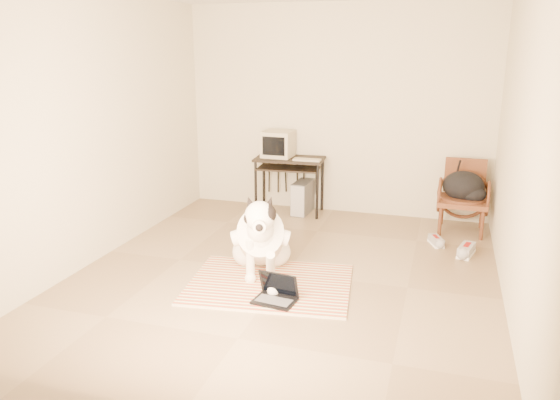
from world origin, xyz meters
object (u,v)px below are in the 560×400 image
at_px(dog, 261,239).
at_px(backpack, 465,187).
at_px(computer_desk, 289,166).
at_px(rattan_chair, 463,196).
at_px(laptop, 276,294).
at_px(pc_tower, 303,197).
at_px(crt_monitor, 278,144).

bearing_deg(dog, backpack, 44.69).
height_order(dog, computer_desk, dog).
bearing_deg(rattan_chair, dog, -134.31).
bearing_deg(laptop, dog, 120.41).
xyz_separation_m(laptop, backpack, (1.57, 2.45, 0.48)).
height_order(pc_tower, backpack, backpack).
bearing_deg(rattan_chair, backpack, -80.13).
bearing_deg(computer_desk, rattan_chair, -2.39).
relative_size(computer_desk, pc_tower, 1.97).
distance_m(dog, backpack, 2.68).
distance_m(pc_tower, rattan_chair, 2.04).
distance_m(crt_monitor, rattan_chair, 2.42).
bearing_deg(crt_monitor, laptop, -72.95).
bearing_deg(backpack, rattan_chair, 99.87).
relative_size(laptop, pc_tower, 0.83).
relative_size(dog, backpack, 2.25).
bearing_deg(pc_tower, crt_monitor, 179.18).
bearing_deg(pc_tower, dog, -86.43).
bearing_deg(crt_monitor, backpack, -4.68).
height_order(computer_desk, backpack, same).
distance_m(pc_tower, backpack, 2.07).
height_order(laptop, backpack, backpack).
relative_size(dog, rattan_chair, 1.32).
distance_m(dog, computer_desk, 2.07).
height_order(laptop, crt_monitor, crt_monitor).
distance_m(dog, laptop, 0.71).
bearing_deg(dog, computer_desk, 98.59).
bearing_deg(rattan_chair, computer_desk, 177.61).
bearing_deg(crt_monitor, dog, -77.06).
bearing_deg(pc_tower, backpack, -5.33).
distance_m(computer_desk, rattan_chair, 2.21).
relative_size(computer_desk, crt_monitor, 2.38).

